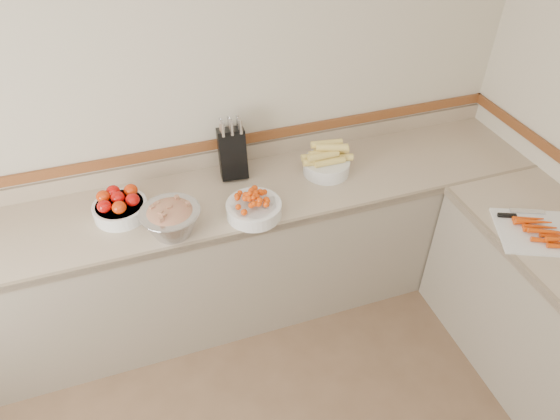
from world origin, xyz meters
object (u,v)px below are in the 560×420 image
object	(u,v)px
rhubarb_bowl	(171,219)
cutting_board	(542,232)
corn_bowl	(327,162)
knife_block	(232,152)
tomato_bowl	(120,206)
cherry_tomato_bowl	(254,207)

from	to	relation	value
rhubarb_bowl	cutting_board	xyz separation A→B (m)	(1.79, -0.62, -0.07)
corn_bowl	rhubarb_bowl	distance (m)	0.98
corn_bowl	cutting_board	size ratio (longest dim) A/B	0.57
knife_block	tomato_bowl	size ratio (longest dim) A/B	1.31
cherry_tomato_bowl	corn_bowl	size ratio (longest dim) A/B	0.97
knife_block	corn_bowl	world-z (taller)	knife_block
cherry_tomato_bowl	cutting_board	size ratio (longest dim) A/B	0.55
corn_bowl	cutting_board	bearing A→B (deg)	-45.79
cherry_tomato_bowl	rhubarb_bowl	xyz separation A→B (m)	(-0.43, 0.00, 0.04)
cutting_board	cherry_tomato_bowl	bearing A→B (deg)	155.46
tomato_bowl	corn_bowl	world-z (taller)	corn_bowl
knife_block	cutting_board	distance (m)	1.70
tomato_bowl	cherry_tomato_bowl	xyz separation A→B (m)	(0.67, -0.23, -0.01)
knife_block	tomato_bowl	bearing A→B (deg)	-165.29
rhubarb_bowl	cherry_tomato_bowl	bearing A→B (deg)	-0.17
tomato_bowl	corn_bowl	size ratio (longest dim) A/B	0.94
corn_bowl	cherry_tomato_bowl	bearing A→B (deg)	-154.93
corn_bowl	rhubarb_bowl	xyz separation A→B (m)	(-0.95, -0.24, 0.02)
tomato_bowl	cherry_tomato_bowl	size ratio (longest dim) A/B	0.97
knife_block	rhubarb_bowl	bearing A→B (deg)	-136.67
cherry_tomato_bowl	rhubarb_bowl	world-z (taller)	rhubarb_bowl
rhubarb_bowl	cutting_board	size ratio (longest dim) A/B	0.57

